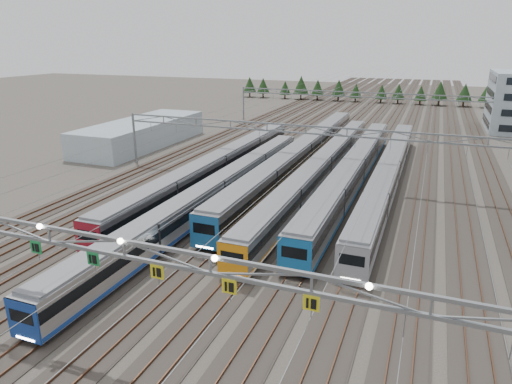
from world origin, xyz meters
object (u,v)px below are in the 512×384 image
(train_b, at_px, (215,193))
(train_c, at_px, (302,154))
(train_d, at_px, (322,167))
(train_f, at_px, (389,172))
(gantry_far, at_px, (359,99))
(west_shed, at_px, (142,133))
(train_a, at_px, (217,167))
(gantry_mid, at_px, (306,136))
(gantry_near, at_px, (122,253))
(train_e, at_px, (353,170))

(train_b, bearing_deg, train_c, 78.00)
(train_d, bearing_deg, train_f, 3.46)
(gantry_far, height_order, west_shed, gantry_far)
(train_d, relative_size, gantry_far, 1.09)
(train_b, relative_size, train_f, 0.97)
(train_b, bearing_deg, train_a, 114.30)
(train_d, bearing_deg, train_b, -120.19)
(train_a, bearing_deg, west_shed, 145.66)
(gantry_mid, bearing_deg, gantry_near, -90.07)
(train_e, relative_size, train_f, 0.98)
(train_a, distance_m, train_b, 10.94)
(train_c, distance_m, train_e, 11.05)
(train_e, xyz_separation_m, train_f, (4.50, 1.24, -0.12))
(train_c, height_order, gantry_near, gantry_near)
(train_b, height_order, west_shed, west_shed)
(train_b, distance_m, gantry_far, 60.11)
(train_f, bearing_deg, gantry_far, 104.48)
(train_f, relative_size, west_shed, 1.90)
(train_f, xyz_separation_m, gantry_mid, (-11.25, -1.45, 4.35))
(west_shed, bearing_deg, train_b, -42.91)
(train_d, height_order, gantry_mid, gantry_mid)
(gantry_mid, bearing_deg, train_a, -157.79)
(train_c, height_order, gantry_far, gantry_far)
(train_c, xyz_separation_m, train_f, (13.50, -5.16, -0.15))
(gantry_mid, bearing_deg, train_d, 21.93)
(gantry_near, height_order, gantry_far, gantry_near)
(train_a, bearing_deg, train_d, 22.17)
(train_a, height_order, gantry_mid, gantry_mid)
(train_e, relative_size, west_shed, 1.86)
(gantry_near, bearing_deg, train_f, 74.80)
(gantry_mid, distance_m, west_shed, 36.79)
(train_a, bearing_deg, train_b, -65.70)
(train_a, relative_size, west_shed, 1.75)
(train_d, bearing_deg, train_a, -157.83)
(train_f, height_order, gantry_near, gantry_near)
(train_c, relative_size, train_d, 1.06)
(gantry_far, xyz_separation_m, west_shed, (-34.72, -33.56, -4.12))
(gantry_near, bearing_deg, train_d, 86.80)
(train_c, height_order, train_f, train_c)
(train_f, distance_m, gantry_mid, 12.15)
(train_e, height_order, train_f, train_e)
(train_b, relative_size, west_shed, 1.84)
(train_e, bearing_deg, train_d, 171.17)
(gantry_near, bearing_deg, west_shed, 123.92)
(train_a, bearing_deg, gantry_far, 77.22)
(train_d, distance_m, train_f, 9.02)
(gantry_mid, xyz_separation_m, gantry_far, (0.00, 45.00, 0.00))
(train_a, height_order, train_d, train_a)
(train_b, xyz_separation_m, gantry_mid, (6.75, 14.56, 4.44))
(train_c, xyz_separation_m, train_d, (4.50, -5.71, -0.19))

